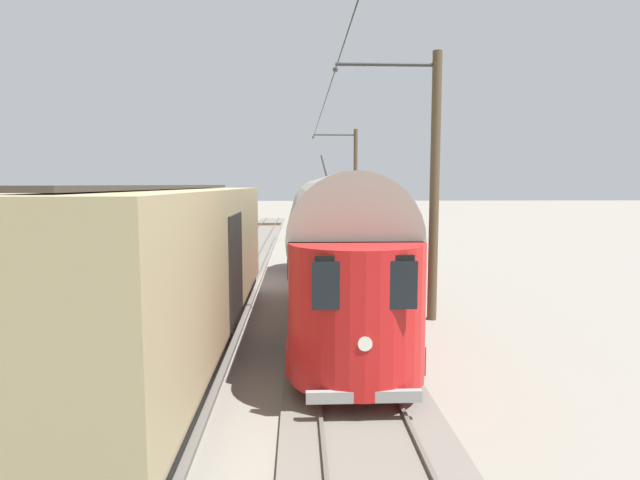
# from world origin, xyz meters

# --- Properties ---
(ground_plane) EXTENTS (220.00, 220.00, 0.00)m
(ground_plane) POSITION_xyz_m (0.00, 0.00, 0.00)
(ground_plane) COLOR gray
(track_streetcar_siding) EXTENTS (2.80, 80.00, 0.18)m
(track_streetcar_siding) POSITION_xyz_m (-2.02, -0.31, 0.05)
(track_streetcar_siding) COLOR #666059
(track_streetcar_siding) RESTS_ON ground
(track_adjacent_siding) EXTENTS (2.80, 80.00, 0.18)m
(track_adjacent_siding) POSITION_xyz_m (2.02, -0.31, 0.05)
(track_adjacent_siding) COLOR #666059
(track_adjacent_siding) RESTS_ON ground
(vintage_streetcar) EXTENTS (2.65, 17.87, 5.23)m
(vintage_streetcar) POSITION_xyz_m (-2.02, 4.25, 2.26)
(vintage_streetcar) COLOR red
(vintage_streetcar) RESTS_ON ground
(coach_adjacent) EXTENTS (2.96, 14.70, 3.85)m
(coach_adjacent) POSITION_xyz_m (2.02, 9.09, 2.17)
(coach_adjacent) COLOR tan
(coach_adjacent) RESTS_ON ground
(catenary_pole_foreground) EXTENTS (3.15, 0.28, 7.85)m
(catenary_pole_foreground) POSITION_xyz_m (-4.86, -14.88, 4.10)
(catenary_pole_foreground) COLOR #4C3D28
(catenary_pole_foreground) RESTS_ON ground
(catenary_pole_mid_near) EXTENTS (3.15, 0.28, 7.85)m
(catenary_pole_mid_near) POSITION_xyz_m (-4.86, 6.21, 4.10)
(catenary_pole_mid_near) COLOR #4C3D28
(catenary_pole_mid_near) RESTS_ON ground
(overhead_wire_run) EXTENTS (2.94, 46.17, 0.18)m
(overhead_wire_run) POSITION_xyz_m (-2.08, 5.38, 7.30)
(overhead_wire_run) COLOR black
(overhead_wire_run) RESTS_ON ground
(switch_stand) EXTENTS (0.50, 0.30, 1.24)m
(switch_stand) POSITION_xyz_m (-3.21, -10.27, 0.70)
(switch_stand) COLOR black
(switch_stand) RESTS_ON ground
(spare_tie_stack) EXTENTS (2.40, 2.40, 0.54)m
(spare_tie_stack) POSITION_xyz_m (5.81, -6.30, 0.27)
(spare_tie_stack) COLOR #47331E
(spare_tie_stack) RESTS_ON ground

